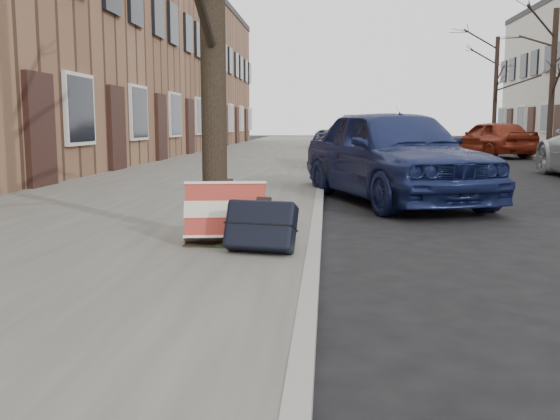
# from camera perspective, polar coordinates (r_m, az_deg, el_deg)

# --- Properties ---
(ground) EXTENTS (120.00, 120.00, 0.00)m
(ground) POSITION_cam_1_polar(r_m,az_deg,el_deg) (4.92, 17.70, -6.81)
(ground) COLOR black
(ground) RESTS_ON ground
(near_sidewalk) EXTENTS (5.00, 70.00, 0.12)m
(near_sidewalk) POSITION_cam_1_polar(r_m,az_deg,el_deg) (19.83, -3.11, 4.56)
(near_sidewalk) COLOR slate
(near_sidewalk) RESTS_ON ground
(house_near) EXTENTS (6.80, 40.00, 7.00)m
(house_near) POSITION_cam_1_polar(r_m,az_deg,el_deg) (22.41, -18.40, 13.37)
(house_near) COLOR brown
(house_near) RESTS_ON ground
(dirt_patch) EXTENTS (0.85, 0.85, 0.02)m
(dirt_patch) POSITION_cam_1_polar(r_m,az_deg,el_deg) (5.99, -4.01, -2.60)
(dirt_patch) COLOR black
(dirt_patch) RESTS_ON near_sidewalk
(suitcase_red) EXTENTS (0.78, 0.50, 0.57)m
(suitcase_red) POSITION_cam_1_polar(r_m,az_deg,el_deg) (5.76, -4.99, -0.26)
(suitcase_red) COLOR maroon
(suitcase_red) RESTS_ON near_sidewalk
(suitcase_navy) EXTENTS (0.66, 0.47, 0.47)m
(suitcase_navy) POSITION_cam_1_polar(r_m,az_deg,el_deg) (5.32, -1.76, -1.43)
(suitcase_navy) COLOR black
(suitcase_navy) RESTS_ON near_sidewalk
(car_near_front) EXTENTS (3.09, 4.71, 1.49)m
(car_near_front) POSITION_cam_1_polar(r_m,az_deg,el_deg) (9.87, 10.30, 5.05)
(car_near_front) COLOR #17204F
(car_near_front) RESTS_ON ground
(car_near_mid) EXTENTS (2.61, 4.65, 1.45)m
(car_near_mid) POSITION_cam_1_polar(r_m,az_deg,el_deg) (16.66, 8.32, 6.14)
(car_near_mid) COLOR #9B9CA3
(car_near_mid) RESTS_ON ground
(car_near_back) EXTENTS (3.65, 5.44, 1.39)m
(car_near_back) POSITION_cam_1_polar(r_m,az_deg,el_deg) (29.05, 6.43, 6.83)
(car_near_back) COLOR #323236
(car_near_back) RESTS_ON ground
(car_far_back) EXTENTS (2.79, 4.22, 1.34)m
(car_far_back) POSITION_cam_1_polar(r_m,az_deg,el_deg) (24.07, 18.72, 6.19)
(car_far_back) COLOR maroon
(car_far_back) RESTS_ON ground
(tree_far_b) EXTENTS (0.21, 0.21, 5.29)m
(tree_far_b) POSITION_cam_1_polar(r_m,az_deg,el_deg) (25.76, 23.64, 10.71)
(tree_far_b) COLOR black
(tree_far_b) RESTS_ON far_sidewalk
(tree_far_c) EXTENTS (0.21, 0.21, 5.34)m
(tree_far_c) POSITION_cam_1_polar(r_m,az_deg,el_deg) (33.39, 19.10, 10.19)
(tree_far_c) COLOR black
(tree_far_c) RESTS_ON far_sidewalk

